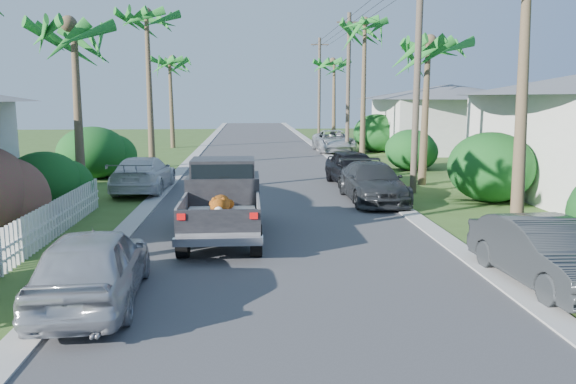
{
  "coord_description": "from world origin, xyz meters",
  "views": [
    {
      "loc": [
        -0.8,
        -8.34,
        3.69
      ],
      "look_at": [
        0.14,
        5.25,
        1.4
      ],
      "focal_mm": 35.0,
      "sensor_mm": 36.0,
      "label": 1
    }
  ],
  "objects": [
    {
      "name": "ground",
      "position": [
        0.0,
        0.0,
        0.0
      ],
      "size": [
        120.0,
        120.0,
        0.0
      ],
      "primitive_type": "plane",
      "color": "#38541F",
      "rests_on": "ground"
    },
    {
      "name": "road",
      "position": [
        0.0,
        25.0,
        0.01
      ],
      "size": [
        8.0,
        100.0,
        0.02
      ],
      "primitive_type": "cube",
      "color": "#38383A",
      "rests_on": "ground"
    },
    {
      "name": "curb_left",
      "position": [
        -4.3,
        25.0,
        0.03
      ],
      "size": [
        0.6,
        100.0,
        0.06
      ],
      "primitive_type": "cube",
      "color": "#A5A39E",
      "rests_on": "ground"
    },
    {
      "name": "curb_right",
      "position": [
        4.3,
        25.0,
        0.03
      ],
      "size": [
        0.6,
        100.0,
        0.06
      ],
      "primitive_type": "cube",
      "color": "#A5A39E",
      "rests_on": "ground"
    },
    {
      "name": "pickup_truck",
      "position": [
        -1.52,
        6.68,
        1.01
      ],
      "size": [
        1.98,
        5.12,
        2.06
      ],
      "color": "black",
      "rests_on": "ground"
    },
    {
      "name": "parked_car_rn",
      "position": [
        5.0,
        2.01,
        0.66
      ],
      "size": [
        1.64,
        4.07,
        1.31
      ],
      "primitive_type": "imported",
      "rotation": [
        0.0,
        0.0,
        0.06
      ],
      "color": "#2C3031",
      "rests_on": "ground"
    },
    {
      "name": "parked_car_rm",
      "position": [
        3.6,
        11.32,
        0.68
      ],
      "size": [
        2.01,
        4.75,
        1.37
      ],
      "primitive_type": "imported",
      "rotation": [
        0.0,
        0.0,
        0.02
      ],
      "color": "#292B2D",
      "rests_on": "ground"
    },
    {
      "name": "parked_car_rf",
      "position": [
        3.6,
        15.0,
        0.74
      ],
      "size": [
        2.16,
        4.5,
        1.48
      ],
      "primitive_type": "imported",
      "rotation": [
        0.0,
        0.0,
        0.1
      ],
      "color": "black",
      "rests_on": "ground"
    },
    {
      "name": "parked_car_rd",
      "position": [
        5.0,
        29.95,
        0.74
      ],
      "size": [
        2.53,
        5.37,
        1.48
      ],
      "primitive_type": "imported",
      "rotation": [
        0.0,
        0.0,
        0.01
      ],
      "color": "silver",
      "rests_on": "ground"
    },
    {
      "name": "parked_car_ln",
      "position": [
        -3.63,
        1.58,
        0.71
      ],
      "size": [
        1.92,
        4.25,
        1.42
      ],
      "primitive_type": "imported",
      "rotation": [
        0.0,
        0.0,
        3.2
      ],
      "color": "#B1B3B9",
      "rests_on": "ground"
    },
    {
      "name": "parked_car_lf",
      "position": [
        -5.0,
        14.05,
        0.69
      ],
      "size": [
        2.08,
        4.84,
        1.39
      ],
      "primitive_type": "imported",
      "rotation": [
        0.0,
        0.0,
        3.11
      ],
      "color": "silver",
      "rests_on": "ground"
    },
    {
      "name": "palm_l_b",
      "position": [
        -6.8,
        12.0,
        6.15
      ],
      "size": [
        4.4,
        4.4,
        7.4
      ],
      "color": "brown",
      "rests_on": "ground"
    },
    {
      "name": "palm_l_c",
      "position": [
        -6.0,
        22.0,
        7.91
      ],
      "size": [
        4.4,
        4.4,
        9.2
      ],
      "color": "brown",
      "rests_on": "ground"
    },
    {
      "name": "palm_l_d",
      "position": [
        -6.5,
        34.0,
        6.44
      ],
      "size": [
        4.4,
        4.4,
        7.7
      ],
      "color": "brown",
      "rests_on": "ground"
    },
    {
      "name": "palm_r_b",
      "position": [
        6.6,
        15.0,
        5.95
      ],
      "size": [
        4.4,
        4.4,
        7.2
      ],
      "color": "brown",
      "rests_on": "ground"
    },
    {
      "name": "palm_r_c",
      "position": [
        6.2,
        26.0,
        8.11
      ],
      "size": [
        4.4,
        4.4,
        9.4
      ],
      "color": "brown",
      "rests_on": "ground"
    },
    {
      "name": "palm_r_d",
      "position": [
        6.5,
        40.0,
        6.74
      ],
      "size": [
        4.4,
        4.4,
        8.0
      ],
      "color": "brown",
      "rests_on": "ground"
    },
    {
      "name": "shrub_l_c",
      "position": [
        -7.4,
        10.0,
        1.0
      ],
      "size": [
        2.4,
        2.64,
        2.0
      ],
      "primitive_type": "ellipsoid",
      "color": "#154A1B",
      "rests_on": "ground"
    },
    {
      "name": "shrub_l_d",
      "position": [
        -8.0,
        18.0,
        1.2
      ],
      "size": [
        3.2,
        3.52,
        2.4
      ],
      "primitive_type": "ellipsoid",
      "color": "#154A1B",
      "rests_on": "ground"
    },
    {
      "name": "shrub_r_b",
      "position": [
        7.8,
        11.0,
        1.25
      ],
      "size": [
        3.0,
        3.3,
        2.5
      ],
      "primitive_type": "ellipsoid",
      "color": "#154A1B",
      "rests_on": "ground"
    },
    {
      "name": "shrub_r_c",
      "position": [
        7.5,
        20.0,
        1.05
      ],
      "size": [
        2.6,
        2.86,
        2.1
      ],
      "primitive_type": "ellipsoid",
      "color": "#154A1B",
      "rests_on": "ground"
    },
    {
      "name": "shrub_r_d",
      "position": [
        8.0,
        30.0,
        1.3
      ],
      "size": [
        3.2,
        3.52,
        2.6
      ],
      "primitive_type": "ellipsoid",
      "color": "#154A1B",
      "rests_on": "ground"
    },
    {
      "name": "picket_fence",
      "position": [
        -6.0,
        5.5,
        0.5
      ],
      "size": [
        0.1,
        11.0,
        1.0
      ],
      "primitive_type": "cube",
      "color": "white",
      "rests_on": "ground"
    },
    {
      "name": "house_right_far",
      "position": [
        13.0,
        30.0,
        2.12
      ],
      "size": [
        9.0,
        8.0,
        4.6
      ],
      "color": "silver",
      "rests_on": "ground"
    },
    {
      "name": "utility_pole_b",
      "position": [
        5.6,
        13.0,
        4.6
      ],
      "size": [
        1.6,
        0.26,
        9.0
      ],
      "color": "brown",
      "rests_on": "ground"
    },
    {
      "name": "utility_pole_c",
      "position": [
        5.6,
        28.0,
        4.6
      ],
      "size": [
        1.6,
        0.26,
        9.0
      ],
      "color": "brown",
      "rests_on": "ground"
    },
    {
      "name": "utility_pole_d",
      "position": [
        5.6,
        43.0,
        4.6
      ],
      "size": [
        1.6,
        0.26,
        9.0
      ],
      "color": "brown",
      "rests_on": "ground"
    }
  ]
}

